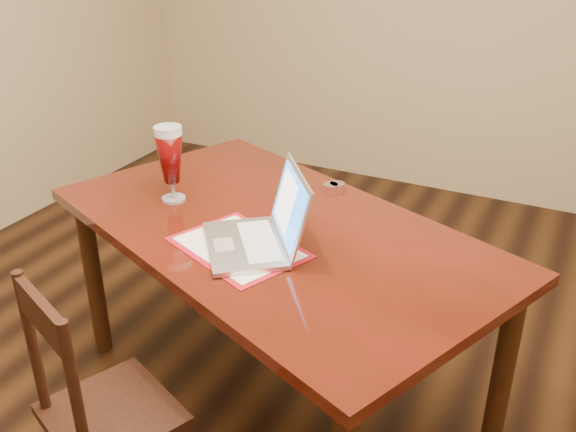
% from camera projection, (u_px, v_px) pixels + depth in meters
% --- Properties ---
extents(ground, '(5.00, 5.00, 0.00)m').
position_uv_depth(ground, '(271.00, 414.00, 2.56)').
color(ground, black).
rests_on(ground, ground).
extents(dining_table, '(1.92, 1.52, 1.09)m').
position_uv_depth(dining_table, '(270.00, 247.00, 2.35)').
color(dining_table, '#4D110A').
rests_on(dining_table, ground).
extents(dining_chair, '(0.50, 0.49, 0.91)m').
position_uv_depth(dining_chair, '(101.00, 412.00, 1.98)').
color(dining_chair, black).
rests_on(dining_chair, ground).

